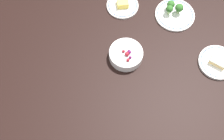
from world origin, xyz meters
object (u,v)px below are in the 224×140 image
at_px(plate_cheese, 123,5).
at_px(plate_sandwich, 218,62).
at_px(bowl_berries, 126,55).
at_px(plate_broccoli, 175,13).

distance_m(plate_cheese, plate_sandwich, 0.58).
bearing_deg(bowl_berries, plate_broccoli, 40.88).
xyz_separation_m(bowl_berries, plate_cheese, (0.01, 0.31, -0.02)).
xyz_separation_m(plate_cheese, plate_broccoli, (0.27, -0.07, 0.01)).
bearing_deg(plate_cheese, plate_sandwich, -39.95).
relative_size(bowl_berries, plate_broccoli, 0.80).
distance_m(bowl_berries, plate_broccoli, 0.37).
bearing_deg(bowl_berries, plate_sandwich, -7.39).
relative_size(plate_cheese, plate_sandwich, 0.92).
relative_size(plate_broccoli, plate_sandwich, 1.13).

